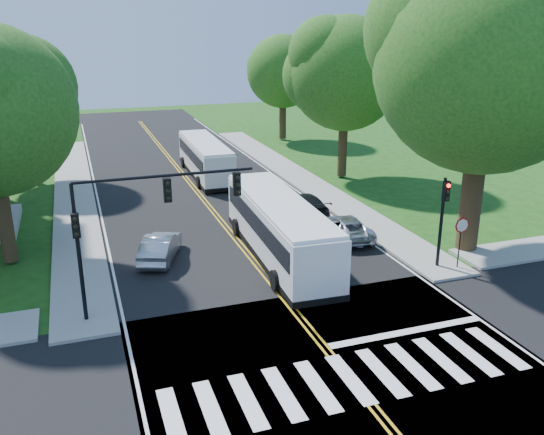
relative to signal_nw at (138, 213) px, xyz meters
name	(u,v)px	position (x,y,z in m)	size (l,w,h in m)	color
ground	(344,371)	(5.86, -6.43, -4.38)	(140.00, 140.00, 0.00)	#144310
road	(217,215)	(5.86, 11.57, -4.37)	(14.00, 96.00, 0.01)	black
cross_road	(344,371)	(5.86, -6.43, -4.37)	(60.00, 12.00, 0.01)	black
center_line	(202,198)	(5.86, 15.57, -4.36)	(0.36, 70.00, 0.01)	gold
edge_line_w	(100,208)	(-0.94, 15.57, -4.36)	(0.12, 70.00, 0.01)	silver
edge_line_e	(295,189)	(12.66, 15.57, -4.36)	(0.12, 70.00, 0.01)	silver
crosswalk	(350,379)	(5.86, -6.93, -4.36)	(12.60, 3.00, 0.01)	silver
stop_bar	(407,332)	(9.36, -4.83, -4.36)	(6.60, 0.40, 0.01)	silver
sidewalk_nw	(74,197)	(-2.44, 18.57, -4.30)	(2.60, 40.00, 0.15)	gray
sidewalk_ne	(299,177)	(14.16, 18.57, -4.30)	(2.60, 40.00, 0.15)	gray
tree_ne_big	(487,62)	(16.86, 1.57, 5.24)	(10.80, 10.80, 14.91)	#2F2212
tree_west_far	(22,88)	(-5.14, 23.57, 2.62)	(7.60, 7.60, 10.67)	#2F2212
tree_east_mid	(345,74)	(17.36, 17.57, 3.48)	(8.40, 8.40, 11.93)	#2F2212
tree_east_far	(283,72)	(18.36, 33.57, 2.48)	(7.20, 7.20, 10.34)	#2F2212
signal_nw	(138,213)	(0.00, 0.00, 0.00)	(7.15, 0.46, 5.66)	black
signal_ne	(443,211)	(14.06, 0.01, -1.41)	(0.30, 0.46, 4.40)	black
stop_sign	(461,231)	(14.86, -0.45, -2.35)	(0.76, 0.08, 2.53)	black
bus_lead	(279,228)	(7.21, 3.87, -2.75)	(3.24, 11.94, 3.06)	white
bus_follow	(205,158)	(7.46, 21.43, -2.90)	(2.80, 10.82, 2.78)	white
hatchback	(160,247)	(1.48, 5.58, -3.69)	(1.44, 4.13, 1.36)	#A4A6AB
suv	(346,227)	(11.69, 5.31, -3.75)	(2.05, 4.45, 1.24)	#B6B8BE
dark_sedan	(303,204)	(11.07, 10.04, -3.71)	(1.84, 4.53, 1.32)	black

